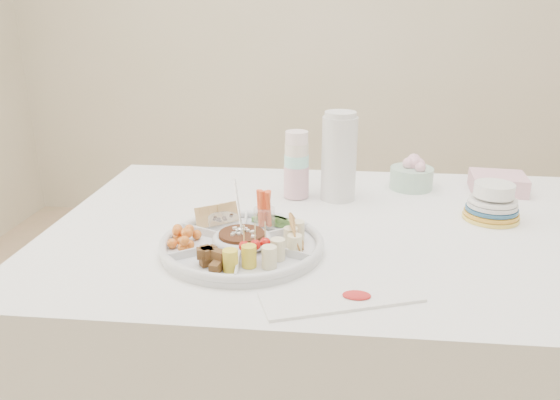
# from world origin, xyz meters

# --- Properties ---
(dining_table) EXTENTS (1.52, 1.02, 0.76)m
(dining_table) POSITION_xyz_m (0.00, 0.00, 0.38)
(dining_table) COLOR white
(dining_table) RESTS_ON floor
(party_tray) EXTENTS (0.50, 0.50, 0.04)m
(party_tray) POSITION_xyz_m (-0.23, -0.18, 0.78)
(party_tray) COLOR silver
(party_tray) RESTS_ON dining_table
(bean_dip) EXTENTS (0.14, 0.14, 0.04)m
(bean_dip) POSITION_xyz_m (-0.23, -0.18, 0.79)
(bean_dip) COLOR #57290E
(bean_dip) RESTS_ON party_tray
(tortillas) EXTENTS (0.14, 0.14, 0.06)m
(tortillas) POSITION_xyz_m (-0.10, -0.17, 0.80)
(tortillas) COLOR olive
(tortillas) RESTS_ON party_tray
(carrot_cucumber) EXTENTS (0.14, 0.14, 0.10)m
(carrot_cucumber) POSITION_xyz_m (-0.18, -0.06, 0.82)
(carrot_cucumber) COLOR #FF5828
(carrot_cucumber) RESTS_ON party_tray
(pita_raisins) EXTENTS (0.14, 0.14, 0.06)m
(pita_raisins) POSITION_xyz_m (-0.31, -0.07, 0.80)
(pita_raisins) COLOR tan
(pita_raisins) RESTS_ON party_tray
(cherries) EXTENTS (0.14, 0.14, 0.04)m
(cherries) POSITION_xyz_m (-0.36, -0.19, 0.79)
(cherries) COLOR orange
(cherries) RESTS_ON party_tray
(granola_chunks) EXTENTS (0.12, 0.12, 0.04)m
(granola_chunks) POSITION_xyz_m (-0.29, -0.30, 0.79)
(granola_chunks) COLOR brown
(granola_chunks) RESTS_ON party_tray
(banana_tomato) EXTENTS (0.14, 0.14, 0.09)m
(banana_tomato) POSITION_xyz_m (-0.16, -0.29, 0.82)
(banana_tomato) COLOR #F9F376
(banana_tomato) RESTS_ON party_tray
(cup_stack) EXTENTS (0.08, 0.08, 0.21)m
(cup_stack) POSITION_xyz_m (-0.14, 0.22, 0.86)
(cup_stack) COLOR silver
(cup_stack) RESTS_ON dining_table
(thermos) EXTENTS (0.12, 0.12, 0.27)m
(thermos) POSITION_xyz_m (-0.01, 0.21, 0.89)
(thermos) COLOR silver
(thermos) RESTS_ON dining_table
(flower_bowl) EXTENTS (0.14, 0.14, 0.10)m
(flower_bowl) POSITION_xyz_m (0.22, 0.34, 0.81)
(flower_bowl) COLOR #ACBFB3
(flower_bowl) RESTS_ON dining_table
(napkin_stack) EXTENTS (0.18, 0.16, 0.05)m
(napkin_stack) POSITION_xyz_m (0.49, 0.33, 0.79)
(napkin_stack) COLOR #EAAEBC
(napkin_stack) RESTS_ON dining_table
(plate_stack) EXTENTS (0.19, 0.19, 0.10)m
(plate_stack) POSITION_xyz_m (0.40, 0.09, 0.81)
(plate_stack) COLOR yellow
(plate_stack) RESTS_ON dining_table
(placemat) EXTENTS (0.33, 0.21, 0.01)m
(placemat) POSITION_xyz_m (-0.00, -0.38, 0.76)
(placemat) COLOR white
(placemat) RESTS_ON dining_table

